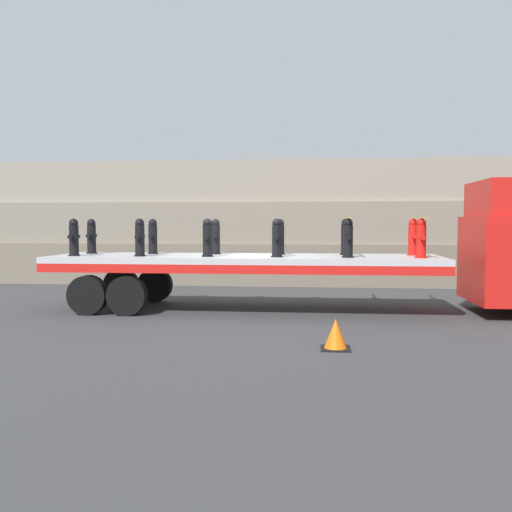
# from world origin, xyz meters

# --- Properties ---
(ground_plane) EXTENTS (120.00, 120.00, 0.00)m
(ground_plane) POSITION_xyz_m (0.00, 0.00, 0.00)
(ground_plane) COLOR #38383A
(rock_cliff) EXTENTS (60.00, 3.30, 4.23)m
(rock_cliff) POSITION_xyz_m (0.00, 6.71, 2.11)
(rock_cliff) COLOR #706656
(rock_cliff) RESTS_ON ground_plane
(flatbed_trailer) EXTENTS (9.32, 2.56, 1.32)m
(flatbed_trailer) POSITION_xyz_m (-0.66, 0.00, 1.06)
(flatbed_trailer) COLOR #B2B2B7
(flatbed_trailer) RESTS_ON ground_plane
(fire_hydrant_black_near_0) EXTENTS (0.28, 0.51, 0.89)m
(fire_hydrant_black_near_0) POSITION_xyz_m (-4.06, -0.54, 1.75)
(fire_hydrant_black_near_0) COLOR black
(fire_hydrant_black_near_0) RESTS_ON flatbed_trailer
(fire_hydrant_black_far_0) EXTENTS (0.28, 0.51, 0.89)m
(fire_hydrant_black_far_0) POSITION_xyz_m (-4.06, 0.54, 1.75)
(fire_hydrant_black_far_0) COLOR black
(fire_hydrant_black_far_0) RESTS_ON flatbed_trailer
(fire_hydrant_black_near_1) EXTENTS (0.28, 0.51, 0.89)m
(fire_hydrant_black_near_1) POSITION_xyz_m (-2.44, -0.54, 1.75)
(fire_hydrant_black_near_1) COLOR black
(fire_hydrant_black_near_1) RESTS_ON flatbed_trailer
(fire_hydrant_black_far_1) EXTENTS (0.28, 0.51, 0.89)m
(fire_hydrant_black_far_1) POSITION_xyz_m (-2.44, 0.54, 1.75)
(fire_hydrant_black_far_1) COLOR black
(fire_hydrant_black_far_1) RESTS_ON flatbed_trailer
(fire_hydrant_black_near_2) EXTENTS (0.28, 0.51, 0.89)m
(fire_hydrant_black_near_2) POSITION_xyz_m (-0.81, -0.54, 1.75)
(fire_hydrant_black_near_2) COLOR black
(fire_hydrant_black_near_2) RESTS_ON flatbed_trailer
(fire_hydrant_black_far_2) EXTENTS (0.28, 0.51, 0.89)m
(fire_hydrant_black_far_2) POSITION_xyz_m (-0.81, 0.54, 1.75)
(fire_hydrant_black_far_2) COLOR black
(fire_hydrant_black_far_2) RESTS_ON flatbed_trailer
(fire_hydrant_black_near_3) EXTENTS (0.28, 0.51, 0.89)m
(fire_hydrant_black_near_3) POSITION_xyz_m (0.81, -0.54, 1.75)
(fire_hydrant_black_near_3) COLOR black
(fire_hydrant_black_near_3) RESTS_ON flatbed_trailer
(fire_hydrant_black_far_3) EXTENTS (0.28, 0.51, 0.89)m
(fire_hydrant_black_far_3) POSITION_xyz_m (0.81, 0.54, 1.75)
(fire_hydrant_black_far_3) COLOR black
(fire_hydrant_black_far_3) RESTS_ON flatbed_trailer
(fire_hydrant_black_near_4) EXTENTS (0.28, 0.51, 0.89)m
(fire_hydrant_black_near_4) POSITION_xyz_m (2.44, -0.54, 1.75)
(fire_hydrant_black_near_4) COLOR black
(fire_hydrant_black_near_4) RESTS_ON flatbed_trailer
(fire_hydrant_black_far_4) EXTENTS (0.28, 0.51, 0.89)m
(fire_hydrant_black_far_4) POSITION_xyz_m (2.44, 0.54, 1.75)
(fire_hydrant_black_far_4) COLOR black
(fire_hydrant_black_far_4) RESTS_ON flatbed_trailer
(fire_hydrant_red_near_5) EXTENTS (0.28, 0.51, 0.89)m
(fire_hydrant_red_near_5) POSITION_xyz_m (4.06, -0.54, 1.75)
(fire_hydrant_red_near_5) COLOR red
(fire_hydrant_red_near_5) RESTS_ON flatbed_trailer
(fire_hydrant_red_far_5) EXTENTS (0.28, 0.51, 0.89)m
(fire_hydrant_red_far_5) POSITION_xyz_m (4.06, 0.54, 1.75)
(fire_hydrant_red_far_5) COLOR red
(fire_hydrant_red_far_5) RESTS_ON flatbed_trailer
(cargo_strap_rear) EXTENTS (0.05, 2.66, 0.01)m
(cargo_strap_rear) POSITION_xyz_m (2.44, 0.00, 2.22)
(cargo_strap_rear) COLOR yellow
(cargo_strap_rear) RESTS_ON fire_hydrant_black_near_4
(cargo_strap_middle) EXTENTS (0.05, 2.66, 0.01)m
(cargo_strap_middle) POSITION_xyz_m (4.06, 0.00, 2.22)
(cargo_strap_middle) COLOR yellow
(cargo_strap_middle) RESTS_ON fire_hydrant_red_near_5
(traffic_cone) EXTENTS (0.49, 0.49, 0.51)m
(traffic_cone) POSITION_xyz_m (2.04, -4.17, 0.25)
(traffic_cone) COLOR black
(traffic_cone) RESTS_ON ground_plane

